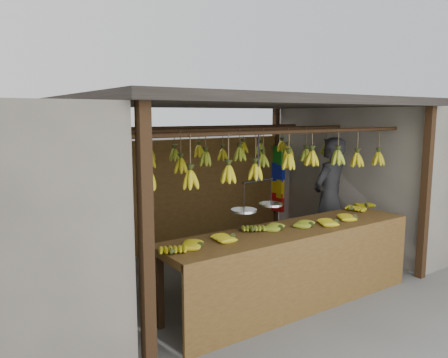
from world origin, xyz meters
TOP-DOWN VIEW (x-y plane):
  - ground at (0.00, 0.00)m, footprint 80.00×80.00m
  - stall at (0.00, 0.33)m, footprint 4.30×3.30m
  - neighbor_right at (3.60, 0.00)m, footprint 3.00×3.00m
  - counter at (-0.02, -1.22)m, footprint 3.45×0.75m
  - hanging_bananas at (-0.01, -0.01)m, footprint 3.61×2.23m
  - balance_scale at (-0.44, -1.00)m, footprint 0.72×0.35m
  - vendor at (1.60, -0.21)m, footprint 0.74×0.55m
  - bag_bundles at (1.94, 1.35)m, footprint 0.08×0.26m

SIDE VIEW (x-z plane):
  - ground at x=0.00m, z-range 0.00..0.00m
  - counter at x=-0.02m, z-range 0.23..1.19m
  - vendor at x=1.60m, z-range 0.00..1.86m
  - bag_bundles at x=1.94m, z-range 0.39..1.61m
  - neighbor_right at x=3.60m, z-range 0.00..2.30m
  - balance_scale at x=-0.44m, z-range 0.81..1.64m
  - hanging_bananas at x=-0.01m, z-range 1.42..1.82m
  - stall at x=0.00m, z-range 0.77..3.17m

